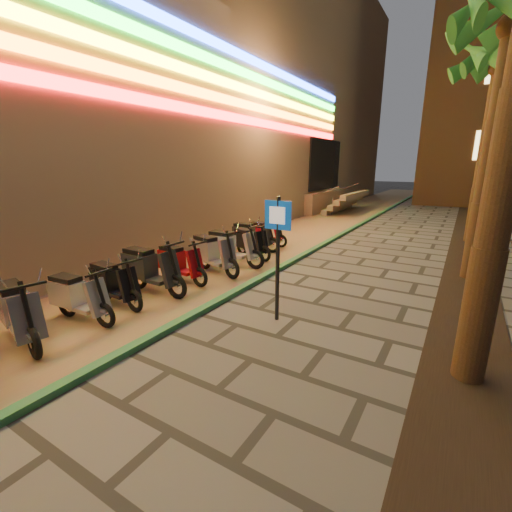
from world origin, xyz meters
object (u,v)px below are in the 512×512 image
Objects in this scene: scooter_4 at (17,311)px; scooter_5 at (76,296)px; scooter_9 at (212,253)px; scooter_12 at (250,236)px; pedestrian_sign at (278,243)px; scooter_8 at (178,262)px; scooter_10 at (229,247)px; scooter_13 at (263,233)px; scooter_6 at (112,283)px; scooter_7 at (148,268)px; scooter_11 at (248,242)px.

scooter_4 is 1.11× the size of scooter_5.
scooter_12 is at bearing 113.05° from scooter_9.
pedestrian_sign reaches higher than scooter_8.
scooter_4 is 0.96m from scooter_5.
scooter_5 is at bearing 98.50° from scooter_4.
scooter_4 is 0.96× the size of scooter_10.
scooter_5 is 0.98× the size of scooter_8.
scooter_12 is 0.89m from scooter_13.
scooter_12 is (-0.42, 1.80, -0.04)m from scooter_10.
scooter_13 is at bearing 122.16° from pedestrian_sign.
scooter_13 is at bearing 102.97° from scooter_4.
scooter_9 is at bearing -83.66° from scooter_13.
scooter_6 is 0.88× the size of scooter_9.
scooter_7 is 1.14× the size of scooter_8.
scooter_4 reaches higher than scooter_13.
scooter_12 reaches higher than scooter_5.
pedestrian_sign is 3.86m from scooter_5.
scooter_8 is 1.05× the size of scooter_13.
scooter_11 is at bearing 99.44° from scooter_4.
scooter_11 is (0.39, 4.65, 0.02)m from scooter_6.
scooter_11 reaches higher than scooter_13.
scooter_9 is at bearing -94.48° from scooter_10.
pedestrian_sign is at bearing -33.18° from scooter_11.
scooter_6 is at bearing -77.04° from scooter_11.
scooter_9 is 1.17× the size of scooter_13.
pedestrian_sign is 6.23m from scooter_13.
scooter_11 is at bearing 104.23° from scooter_9.
scooter_13 is at bearing 96.40° from scooter_10.
scooter_4 is 1.08× the size of scooter_11.
pedestrian_sign is at bearing 26.82° from scooter_5.
scooter_12 is (-0.16, 3.61, 0.03)m from scooter_8.
scooter_4 reaches higher than scooter_11.
scooter_13 is at bearing 97.64° from scooter_8.
scooter_11 is 0.86m from scooter_12.
scooter_5 is 3.67m from scooter_9.
pedestrian_sign is 1.29× the size of scooter_10.
scooter_10 is 1.19× the size of scooter_13.
scooter_5 is 0.92× the size of scooter_12.
scooter_6 is 0.98× the size of scooter_8.
pedestrian_sign is 3.36m from scooter_8.
scooter_7 is 3.77m from scooter_11.
scooter_6 is at bearing 91.98° from scooter_5.
scooter_4 is at bearing -84.75° from scooter_6.
scooter_7 reaches higher than scooter_9.
scooter_9 is at bearing 81.27° from scooter_7.
scooter_7 is at bearing -94.72° from scooter_12.
scooter_6 is (-0.10, 0.84, -0.00)m from scooter_5.
scooter_8 is 3.62m from scooter_12.
scooter_9 reaches higher than scooter_12.
scooter_6 is 1.03× the size of scooter_13.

